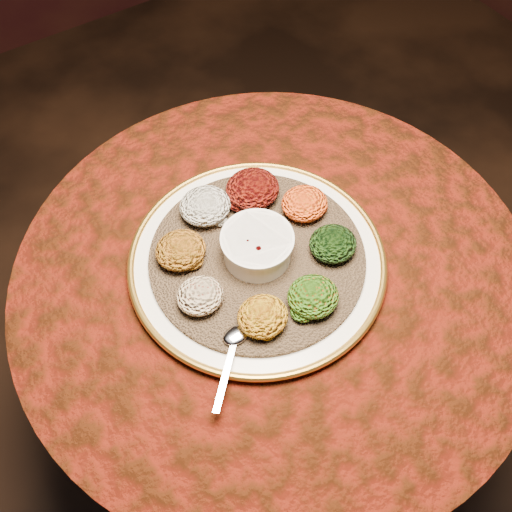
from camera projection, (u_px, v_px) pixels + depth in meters
table at (273, 314)px, 1.19m from camera, size 0.96×0.96×0.73m
platter at (257, 260)px, 1.04m from camera, size 0.50×0.50×0.02m
injera at (257, 257)px, 1.03m from camera, size 0.47×0.47×0.01m
stew_bowl at (257, 245)px, 1.00m from camera, size 0.13×0.13×0.05m
spoon at (234, 341)px, 0.92m from camera, size 0.12×0.11×0.01m
portion_ayib at (205, 206)px, 1.06m from camera, size 0.10×0.09×0.05m
portion_kitfo at (252, 189)px, 1.08m from camera, size 0.10×0.10×0.05m
portion_tikil at (305, 203)px, 1.06m from camera, size 0.09×0.08×0.04m
portion_gomen at (333, 244)px, 1.01m from camera, size 0.09×0.08×0.04m
portion_mixveg at (313, 296)px, 0.95m from camera, size 0.09×0.08×0.04m
portion_kik at (263, 316)px, 0.93m from camera, size 0.09×0.08×0.04m
portion_timatim at (200, 296)px, 0.95m from camera, size 0.08×0.08×0.04m
portion_shiro at (181, 250)px, 1.00m from camera, size 0.09×0.09×0.04m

